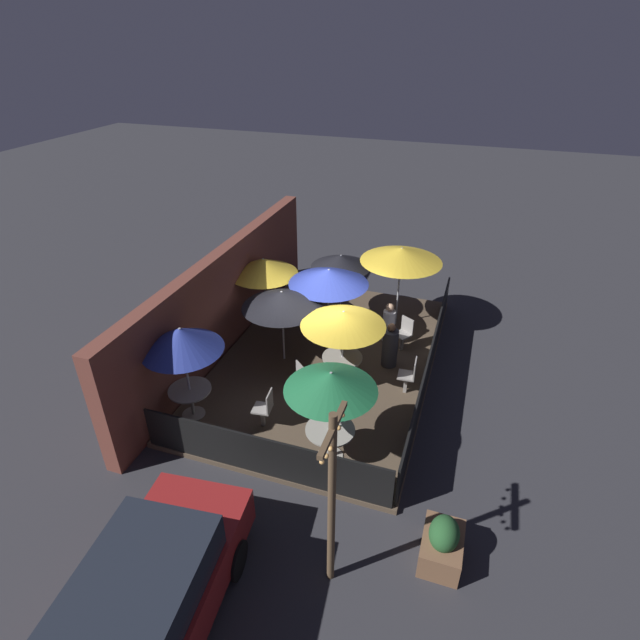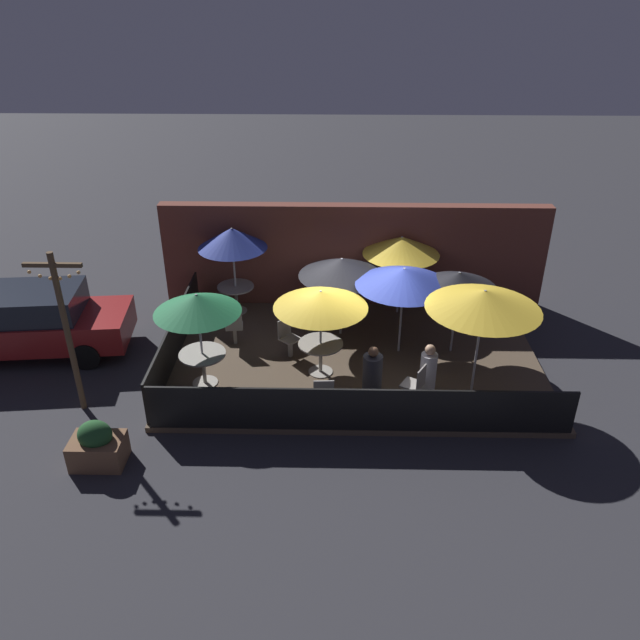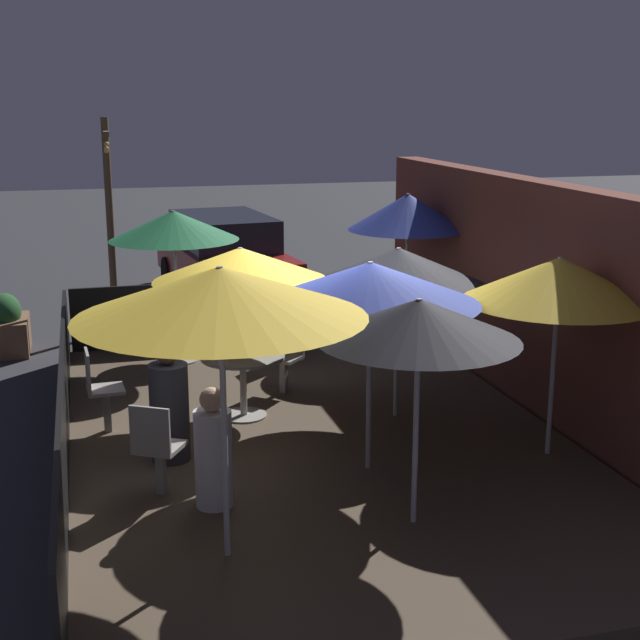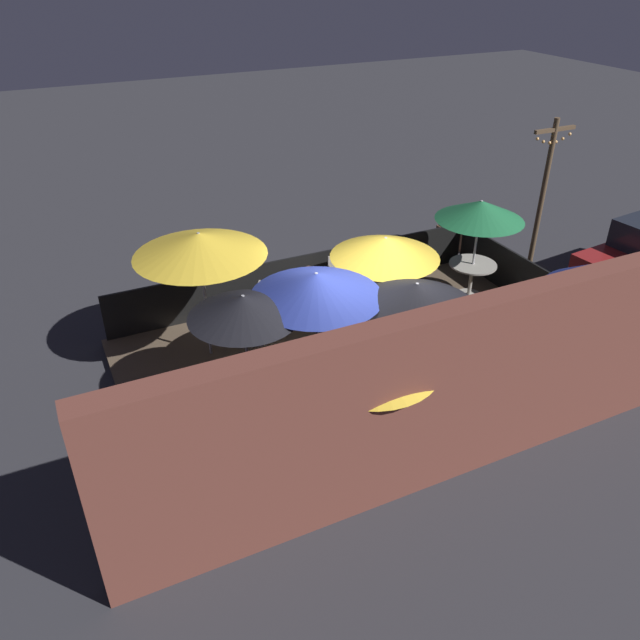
{
  "view_description": "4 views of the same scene",
  "coord_description": "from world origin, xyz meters",
  "px_view_note": "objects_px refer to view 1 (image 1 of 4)",
  "views": [
    {
      "loc": [
        -10.39,
        -3.29,
        7.79
      ],
      "look_at": [
        0.2,
        0.28,
        1.17
      ],
      "focal_mm": 28.0,
      "sensor_mm": 36.0,
      "label": 1
    },
    {
      "loc": [
        -0.56,
        -12.27,
        7.84
      ],
      "look_at": [
        -0.82,
        0.03,
        1.08
      ],
      "focal_mm": 35.0,
      "sensor_mm": 36.0,
      "label": 2
    },
    {
      "loc": [
        9.02,
        -2.35,
        3.78
      ],
      "look_at": [
        -0.23,
        0.15,
        1.38
      ],
      "focal_mm": 50.0,
      "sensor_mm": 36.0,
      "label": 3
    },
    {
      "loc": [
        4.72,
        8.19,
        6.65
      ],
      "look_at": [
        0.81,
        -0.02,
        1.15
      ],
      "focal_mm": 35.0,
      "sensor_mm": 36.0,
      "label": 4
    }
  ],
  "objects_px": {
    "parked_car_0": "(139,617)",
    "dining_table_2": "(330,434)",
    "patio_chair_0": "(409,375)",
    "patio_umbrella_1": "(181,339)",
    "patio_umbrella_7": "(282,299)",
    "light_post": "(332,495)",
    "patio_chair_1": "(305,377)",
    "patio_chair_2": "(265,407)",
    "planter_box": "(442,543)",
    "patio_umbrella_2": "(331,381)",
    "patio_chair_3": "(404,333)",
    "patio_umbrella_6": "(341,261)",
    "patio_umbrella_4": "(402,255)",
    "patron_1": "(390,347)",
    "dining_table_0": "(342,362)",
    "patio_umbrella_5": "(263,266)",
    "patron_0": "(389,324)",
    "dining_table_1": "(190,394)",
    "patio_umbrella_3": "(329,277)",
    "patio_umbrella_0": "(343,318)"
  },
  "relations": [
    {
      "from": "parked_car_0",
      "to": "patio_umbrella_7",
      "type": "bearing_deg",
      "value": 0.8
    },
    {
      "from": "dining_table_2",
      "to": "planter_box",
      "type": "relative_size",
      "value": 1.04
    },
    {
      "from": "patio_umbrella_4",
      "to": "patio_umbrella_1",
      "type": "bearing_deg",
      "value": 146.79
    },
    {
      "from": "planter_box",
      "to": "patio_umbrella_5",
      "type": "bearing_deg",
      "value": 44.33
    },
    {
      "from": "light_post",
      "to": "patron_0",
      "type": "bearing_deg",
      "value": 4.58
    },
    {
      "from": "patio_chair_0",
      "to": "patron_0",
      "type": "bearing_deg",
      "value": -69.66
    },
    {
      "from": "dining_table_0",
      "to": "patio_chair_2",
      "type": "distance_m",
      "value": 2.36
    },
    {
      "from": "patio_umbrella_2",
      "to": "patio_umbrella_7",
      "type": "relative_size",
      "value": 1.05
    },
    {
      "from": "patio_umbrella_7",
      "to": "patio_umbrella_6",
      "type": "bearing_deg",
      "value": -16.41
    },
    {
      "from": "patio_chair_2",
      "to": "patio_umbrella_2",
      "type": "bearing_deg",
      "value": 158.63
    },
    {
      "from": "patio_chair_2",
      "to": "patio_umbrella_6",
      "type": "bearing_deg",
      "value": -98.4
    },
    {
      "from": "patio_chair_2",
      "to": "patron_0",
      "type": "distance_m",
      "value": 4.7
    },
    {
      "from": "patio_chair_0",
      "to": "patio_chair_1",
      "type": "height_order",
      "value": "patio_chair_0"
    },
    {
      "from": "patio_chair_1",
      "to": "patio_chair_3",
      "type": "distance_m",
      "value": 3.29
    },
    {
      "from": "patio_umbrella_6",
      "to": "patio_umbrella_4",
      "type": "bearing_deg",
      "value": -84.61
    },
    {
      "from": "patio_umbrella_0",
      "to": "patio_umbrella_3",
      "type": "height_order",
      "value": "patio_umbrella_3"
    },
    {
      "from": "patio_umbrella_1",
      "to": "patio_chair_0",
      "type": "bearing_deg",
      "value": -62.34
    },
    {
      "from": "light_post",
      "to": "patio_chair_1",
      "type": "bearing_deg",
      "value": 25.26
    },
    {
      "from": "patio_umbrella_2",
      "to": "patio_chair_3",
      "type": "height_order",
      "value": "patio_umbrella_2"
    },
    {
      "from": "patio_umbrella_1",
      "to": "patio_chair_2",
      "type": "relative_size",
      "value": 2.48
    },
    {
      "from": "patio_umbrella_3",
      "to": "planter_box",
      "type": "bearing_deg",
      "value": -146.43
    },
    {
      "from": "patio_umbrella_1",
      "to": "patio_umbrella_7",
      "type": "distance_m",
      "value": 2.96
    },
    {
      "from": "patio_chair_1",
      "to": "patron_0",
      "type": "height_order",
      "value": "patron_0"
    },
    {
      "from": "patron_1",
      "to": "patio_umbrella_2",
      "type": "bearing_deg",
      "value": -10.01
    },
    {
      "from": "patron_1",
      "to": "planter_box",
      "type": "distance_m",
      "value": 5.45
    },
    {
      "from": "patio_umbrella_0",
      "to": "patio_umbrella_7",
      "type": "relative_size",
      "value": 0.99
    },
    {
      "from": "patio_umbrella_5",
      "to": "patio_umbrella_1",
      "type": "bearing_deg",
      "value": -179.47
    },
    {
      "from": "patron_0",
      "to": "parked_car_0",
      "type": "xyz_separation_m",
      "value": [
        -9.07,
        1.57,
        0.22
      ]
    },
    {
      "from": "patio_chair_1",
      "to": "dining_table_0",
      "type": "bearing_deg",
      "value": 0.0
    },
    {
      "from": "parked_car_0",
      "to": "dining_table_2",
      "type": "bearing_deg",
      "value": -23.44
    },
    {
      "from": "patio_umbrella_2",
      "to": "dining_table_2",
      "type": "height_order",
      "value": "patio_umbrella_2"
    },
    {
      "from": "patio_chair_3",
      "to": "planter_box",
      "type": "distance_m",
      "value": 6.2
    },
    {
      "from": "parked_car_0",
      "to": "patio_chair_0",
      "type": "bearing_deg",
      "value": -25.89
    },
    {
      "from": "patio_umbrella_1",
      "to": "patio_umbrella_3",
      "type": "relative_size",
      "value": 1.07
    },
    {
      "from": "patio_chair_1",
      "to": "patio_umbrella_6",
      "type": "bearing_deg",
      "value": 46.28
    },
    {
      "from": "dining_table_1",
      "to": "patio_chair_0",
      "type": "distance_m",
      "value": 5.07
    },
    {
      "from": "dining_table_2",
      "to": "patio_chair_2",
      "type": "bearing_deg",
      "value": 75.12
    },
    {
      "from": "patio_umbrella_5",
      "to": "parked_car_0",
      "type": "distance_m",
      "value": 9.07
    },
    {
      "from": "patio_umbrella_1",
      "to": "parked_car_0",
      "type": "relative_size",
      "value": 0.49
    },
    {
      "from": "dining_table_1",
      "to": "patio_chair_3",
      "type": "distance_m",
      "value": 5.83
    },
    {
      "from": "patio_umbrella_1",
      "to": "parked_car_0",
      "type": "xyz_separation_m",
      "value": [
        -4.55,
        -1.98,
        -1.32
      ]
    },
    {
      "from": "parked_car_0",
      "to": "patio_umbrella_4",
      "type": "bearing_deg",
      "value": -14.98
    },
    {
      "from": "patio_chair_1",
      "to": "dining_table_2",
      "type": "bearing_deg",
      "value": -103.73
    },
    {
      "from": "patio_umbrella_0",
      "to": "patio_chair_0",
      "type": "height_order",
      "value": "patio_umbrella_0"
    },
    {
      "from": "patio_umbrella_1",
      "to": "dining_table_2",
      "type": "height_order",
      "value": "patio_umbrella_1"
    },
    {
      "from": "patio_umbrella_3",
      "to": "patio_umbrella_4",
      "type": "distance_m",
      "value": 2.19
    },
    {
      "from": "patio_umbrella_6",
      "to": "parked_car_0",
      "type": "height_order",
      "value": "patio_umbrella_6"
    },
    {
      "from": "patio_chair_2",
      "to": "planter_box",
      "type": "height_order",
      "value": "patio_chair_2"
    },
    {
      "from": "patio_umbrella_4",
      "to": "patron_1",
      "type": "bearing_deg",
      "value": -173.59
    },
    {
      "from": "dining_table_2",
      "to": "patron_1",
      "type": "height_order",
      "value": "patron_1"
    }
  ]
}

